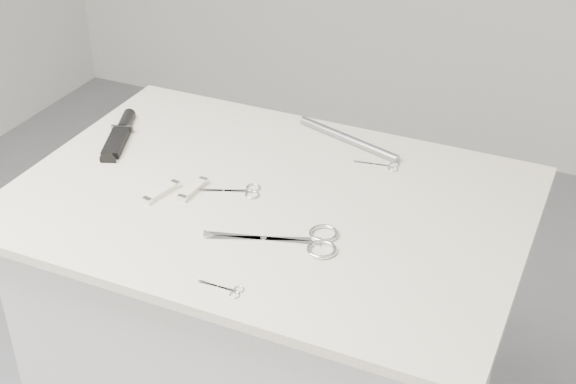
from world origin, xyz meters
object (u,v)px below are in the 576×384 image
at_px(plinth, 271,371).
at_px(metal_rail, 348,139).
at_px(embroidery_scissors_b, 384,166).
at_px(large_shears, 301,240).
at_px(pocket_knife_b, 162,192).
at_px(pocket_knife_a, 193,189).
at_px(tiny_scissors, 226,289).
at_px(sheathed_knife, 121,133).
at_px(embroidery_scissors_a, 240,191).

distance_m(plinth, metal_rail, 0.56).
bearing_deg(embroidery_scissors_b, large_shears, -107.81).
bearing_deg(pocket_knife_b, pocket_knife_a, -43.02).
height_order(tiny_scissors, sheathed_knife, sheathed_knife).
relative_size(large_shears, sheathed_knife, 1.21).
xyz_separation_m(sheathed_knife, metal_rail, (0.47, 0.18, 0.00)).
bearing_deg(metal_rail, pocket_knife_b, -126.28).
distance_m(embroidery_scissors_a, sheathed_knife, 0.37).
bearing_deg(embroidery_scissors_b, plinth, -138.20).
bearing_deg(embroidery_scissors_b, pocket_knife_a, -150.32).
bearing_deg(pocket_knife_a, large_shears, -100.89).
relative_size(tiny_scissors, pocket_knife_a, 0.92).
xyz_separation_m(large_shears, sheathed_knife, (-0.53, 0.21, 0.00)).
distance_m(tiny_scissors, sheathed_knife, 0.61).
height_order(tiny_scissors, pocket_knife_a, pocket_knife_a).
xyz_separation_m(tiny_scissors, pocket_knife_a, (-0.20, 0.24, 0.00)).
height_order(embroidery_scissors_a, metal_rail, metal_rail).
height_order(embroidery_scissors_b, pocket_knife_a, pocket_knife_a).
bearing_deg(embroidery_scissors_a, metal_rail, 44.58).
height_order(large_shears, metal_rail, metal_rail).
height_order(tiny_scissors, pocket_knife_b, pocket_knife_b).
relative_size(embroidery_scissors_b, sheathed_knife, 0.48).
relative_size(plinth, embroidery_scissors_b, 9.52).
xyz_separation_m(large_shears, pocket_knife_a, (-0.26, 0.07, 0.00)).
bearing_deg(tiny_scissors, sheathed_knife, 139.90).
distance_m(pocket_knife_b, metal_rail, 0.44).
distance_m(plinth, tiny_scissors, 0.56).
xyz_separation_m(embroidery_scissors_a, sheathed_knife, (-0.35, 0.10, 0.01)).
bearing_deg(sheathed_knife, plinth, -124.71).
relative_size(embroidery_scissors_b, pocket_knife_a, 1.10).
distance_m(plinth, large_shears, 0.50).
distance_m(embroidery_scissors_b, pocket_knife_b, 0.46).
bearing_deg(large_shears, plinth, 118.34).
bearing_deg(embroidery_scissors_a, plinth, -16.46).
bearing_deg(pocket_knife_b, embroidery_scissors_a, -49.12).
relative_size(plinth, pocket_knife_a, 10.48).
xyz_separation_m(plinth, large_shears, (0.12, -0.11, 0.47)).
distance_m(sheathed_knife, pocket_knife_b, 0.28).
xyz_separation_m(embroidery_scissors_b, pocket_knife_a, (-0.31, -0.25, 0.00)).
xyz_separation_m(plinth, pocket_knife_a, (-0.14, -0.04, 0.48)).
distance_m(plinth, pocket_knife_b, 0.52).
relative_size(embroidery_scissors_a, embroidery_scissors_b, 1.37).
relative_size(embroidery_scissors_a, tiny_scissors, 1.64).
xyz_separation_m(plinth, pocket_knife_b, (-0.20, -0.08, 0.48)).
height_order(large_shears, sheathed_knife, sheathed_knife).
relative_size(plinth, tiny_scissors, 11.39).
bearing_deg(metal_rail, plinth, -103.05).
relative_size(sheathed_knife, metal_rail, 0.74).
bearing_deg(large_shears, metal_rail, 79.62).
bearing_deg(tiny_scissors, large_shears, 70.53).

